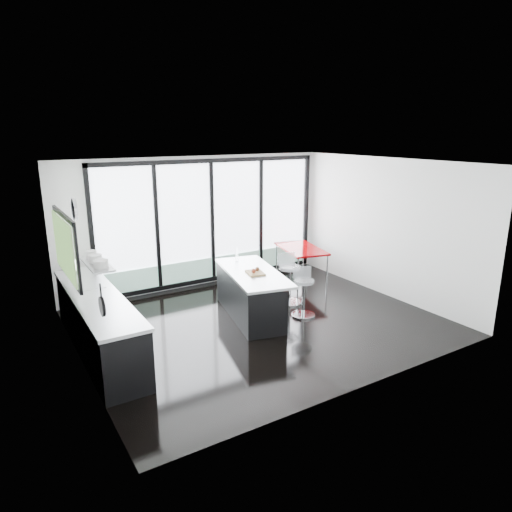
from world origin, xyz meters
TOP-DOWN VIEW (x-y plane):
  - floor at (0.00, 0.00)m, footprint 6.00×5.00m
  - ceiling at (0.00, 0.00)m, footprint 6.00×5.00m
  - wall_back at (0.27, 2.47)m, footprint 6.00×0.09m
  - wall_front at (0.00, -2.50)m, footprint 6.00×0.00m
  - wall_left at (-2.97, 0.27)m, footprint 0.26×5.00m
  - wall_right at (3.00, 0.00)m, footprint 0.00×5.00m
  - counter_cabinets at (-2.67, 0.40)m, footprint 0.69×3.24m
  - island at (0.01, 0.39)m, footprint 1.31×2.22m
  - bar_stool_near at (0.85, -0.14)m, footprint 0.57×0.57m
  - bar_stool_far at (1.00, 0.51)m, footprint 0.56×0.56m
  - red_table at (2.11, 1.61)m, footprint 1.09×1.54m

SIDE VIEW (x-z plane):
  - floor at x=0.00m, z-range 0.00..0.00m
  - bar_stool_near at x=0.85m, z-range 0.00..0.70m
  - red_table at x=2.11m, z-range 0.00..0.74m
  - bar_stool_far at x=1.00m, z-range 0.00..0.77m
  - island at x=0.01m, z-range -0.12..0.98m
  - counter_cabinets at x=-2.67m, z-range -0.22..1.14m
  - wall_back at x=0.27m, z-range -0.13..2.67m
  - wall_front at x=0.00m, z-range 0.00..2.80m
  - wall_right at x=3.00m, z-range 0.00..2.80m
  - wall_left at x=-2.97m, z-range 0.16..2.96m
  - ceiling at x=0.00m, z-range 2.80..2.80m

